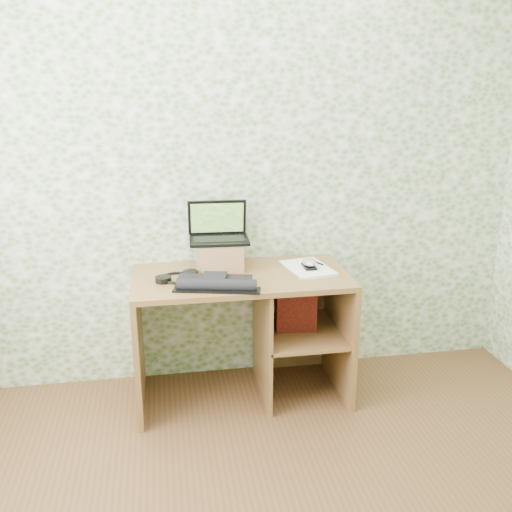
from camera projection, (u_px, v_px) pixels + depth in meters
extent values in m
plane|color=white|center=(233.00, 168.00, 3.30)|extent=(3.50, 0.00, 3.50)
cube|color=brown|center=(241.00, 278.00, 3.18)|extent=(1.20, 0.60, 0.03)
cube|color=brown|center=(139.00, 346.00, 3.20)|extent=(0.03, 0.60, 0.72)
cube|color=brown|center=(339.00, 331.00, 3.39)|extent=(0.03, 0.60, 0.72)
cube|color=brown|center=(262.00, 337.00, 3.31)|extent=(0.02, 0.56, 0.72)
cube|color=brown|center=(301.00, 331.00, 3.34)|extent=(0.46, 0.56, 0.02)
cube|color=brown|center=(291.00, 315.00, 3.62)|extent=(0.48, 0.02, 0.72)
cube|color=#986944|center=(219.00, 255.00, 3.27)|extent=(0.28, 0.23, 0.16)
cube|color=black|center=(219.00, 240.00, 3.24)|extent=(0.35, 0.25, 0.02)
cube|color=black|center=(219.00, 239.00, 3.23)|extent=(0.29, 0.14, 0.00)
cube|color=black|center=(217.00, 217.00, 3.30)|extent=(0.34, 0.07, 0.21)
cube|color=#19591C|center=(217.00, 218.00, 3.29)|extent=(0.30, 0.06, 0.18)
cube|color=black|center=(215.00, 281.00, 3.04)|extent=(0.42, 0.23, 0.03)
cube|color=black|center=(215.00, 279.00, 3.04)|extent=(0.15, 0.15, 0.05)
cylinder|color=black|center=(217.00, 285.00, 2.94)|extent=(0.42, 0.16, 0.06)
cube|color=black|center=(217.00, 290.00, 2.94)|extent=(0.46, 0.19, 0.01)
torus|color=black|center=(177.00, 278.00, 3.11)|extent=(0.24, 0.24, 0.02)
cylinder|color=black|center=(163.00, 279.00, 3.06)|extent=(0.09, 0.09, 0.03)
cylinder|color=black|center=(190.00, 274.00, 3.15)|extent=(0.09, 0.09, 0.03)
cube|color=white|center=(308.00, 268.00, 3.27)|extent=(0.28, 0.36, 0.02)
ellipsoid|color=silver|center=(309.00, 264.00, 3.25)|extent=(0.08, 0.12, 0.04)
cylinder|color=black|center=(314.00, 261.00, 3.35)|extent=(0.07, 0.15, 0.01)
cube|color=maroon|center=(296.00, 308.00, 3.29)|extent=(0.24, 0.09, 0.28)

